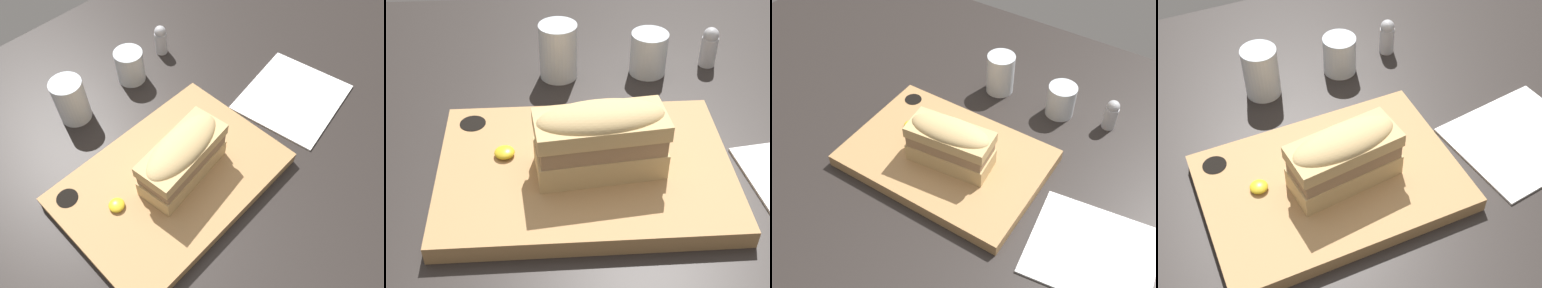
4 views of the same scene
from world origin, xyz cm
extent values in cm
cube|color=#282321|center=(0.00, 0.00, 1.00)|extent=(163.67, 106.57, 2.00)
cube|color=tan|center=(-5.93, -2.16, 3.24)|extent=(37.17, 25.73, 2.48)
cylinder|color=black|center=(-20.92, 7.10, 3.92)|extent=(3.60, 3.60, 1.24)
cube|color=tan|center=(-4.19, -3.23, 6.26)|extent=(16.38, 8.38, 3.56)
cube|color=#9E7A56|center=(-4.19, -3.23, 9.18)|extent=(15.72, 8.04, 2.27)
cube|color=tan|center=(-4.19, -3.23, 11.38)|extent=(16.38, 8.38, 2.14)
ellipsoid|color=tan|center=(-4.19, -3.23, 12.27)|extent=(16.05, 8.21, 3.20)
ellipsoid|color=gold|center=(-16.18, -0.21, 5.01)|extent=(2.63, 2.63, 1.05)
cylinder|color=silver|center=(-8.41, 22.76, 6.58)|extent=(6.16, 6.16, 9.17)
cylinder|color=silver|center=(-8.41, 22.76, 4.26)|extent=(5.42, 5.42, 4.13)
cylinder|color=silver|center=(6.32, 22.94, 5.54)|extent=(6.02, 6.02, 7.08)
cylinder|color=black|center=(6.32, 22.94, 4.64)|extent=(5.42, 5.42, 4.88)
cylinder|color=silver|center=(16.80, 24.62, 4.54)|extent=(2.76, 2.76, 5.08)
sphere|color=#B7B7BC|center=(16.80, 24.62, 7.56)|extent=(2.62, 2.62, 2.62)
camera|label=1|loc=(-27.46, -27.73, 59.55)|focal=35.00mm
camera|label=2|loc=(-10.05, -52.80, 49.61)|focal=50.00mm
camera|label=3|loc=(31.10, -53.12, 72.08)|focal=45.00mm
camera|label=4|loc=(-23.87, -49.03, 64.76)|focal=50.00mm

